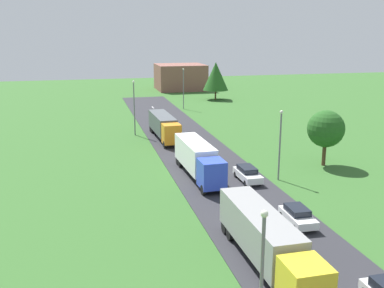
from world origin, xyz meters
name	(u,v)px	position (x,y,z in m)	size (l,w,h in m)	color
road	(240,199)	(0.00, 24.50, 0.03)	(10.00, 140.00, 0.06)	#2B2B30
lane_marking_centre	(255,215)	(0.00, 20.62, 0.07)	(0.16, 119.77, 0.01)	white
truck_lead	(266,239)	(-2.56, 12.18, 2.08)	(2.57, 13.17, 3.50)	yellow
truck_second	(198,158)	(-2.20, 32.05, 2.17)	(2.82, 12.10, 3.72)	blue
truck_third	(164,125)	(-2.64, 50.80, 2.04)	(2.79, 12.40, 3.41)	orange
car_second	(298,216)	(2.70, 17.89, 0.84)	(1.93, 4.10, 1.50)	white
car_third	(248,174)	(2.60, 29.38, 0.87)	(1.89, 4.56, 1.56)	white
lamppost_lead	(262,277)	(-6.26, 4.15, 4.37)	(0.36, 0.36, 7.79)	slate
lamppost_second	(280,141)	(6.05, 29.11, 4.30)	(0.36, 0.36, 7.66)	slate
lamppost_third	(134,105)	(-6.58, 54.26, 4.70)	(0.36, 0.36, 8.44)	slate
lamppost_fourth	(183,87)	(5.95, 75.82, 4.65)	(0.36, 0.36, 8.34)	slate
tree_oak	(216,76)	(16.08, 86.72, 5.48)	(5.90, 5.90, 8.73)	#513823
tree_maple	(326,129)	(13.60, 32.86, 4.47)	(4.39, 4.39, 6.69)	#513823
distant_building	(180,77)	(11.99, 106.89, 3.42)	(12.77, 11.78, 6.84)	brown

